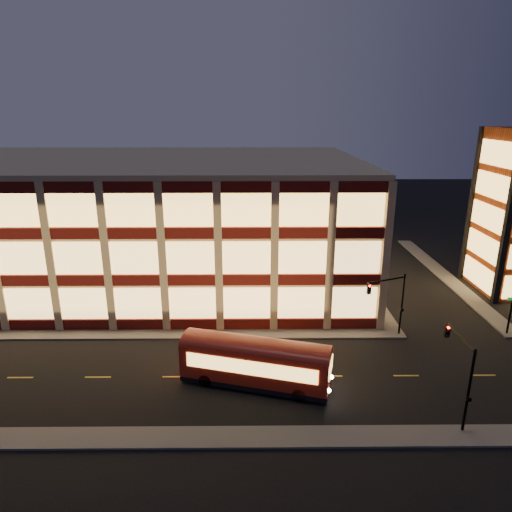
{
  "coord_description": "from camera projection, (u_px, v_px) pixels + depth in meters",
  "views": [
    {
      "loc": [
        10.0,
        -36.88,
        19.74
      ],
      "look_at": [
        10.4,
        8.0,
        5.36
      ],
      "focal_mm": 32.0,
      "sensor_mm": 36.0,
      "label": 1
    }
  ],
  "objects": [
    {
      "name": "ground",
      "position": [
        141.0,
        340.0,
        41.06
      ],
      "size": [
        200.0,
        200.0,
        0.0
      ],
      "primitive_type": "plane",
      "color": "black",
      "rests_on": "ground"
    },
    {
      "name": "sidewalk_office_south",
      "position": [
        111.0,
        334.0,
        41.96
      ],
      "size": [
        54.0,
        2.0,
        0.15
      ],
      "primitive_type": "cube",
      "color": "#514F4C",
      "rests_on": "ground"
    },
    {
      "name": "sidewalk_office_east",
      "position": [
        355.0,
        274.0,
        57.42
      ],
      "size": [
        2.0,
        30.0,
        0.15
      ],
      "primitive_type": "cube",
      "color": "#514F4C",
      "rests_on": "ground"
    },
    {
      "name": "sidewalk_tower_west",
      "position": [
        442.0,
        274.0,
        57.51
      ],
      "size": [
        2.0,
        30.0,
        0.15
      ],
      "primitive_type": "cube",
      "color": "#514F4C",
      "rests_on": "ground"
    },
    {
      "name": "sidewalk_near",
      "position": [
        94.0,
        438.0,
        28.65
      ],
      "size": [
        100.0,
        2.0,
        0.15
      ],
      "primitive_type": "cube",
      "color": "#514F4C",
      "rests_on": "ground"
    },
    {
      "name": "office_building",
      "position": [
        145.0,
        219.0,
        54.92
      ],
      "size": [
        50.45,
        30.45,
        14.5
      ],
      "color": "tan",
      "rests_on": "ground"
    },
    {
      "name": "traffic_signal_far",
      "position": [
        390.0,
        296.0,
        40.21
      ],
      "size": [
        3.79,
        1.87,
        6.0
      ],
      "color": "black",
      "rests_on": "ground"
    },
    {
      "name": "traffic_signal_near",
      "position": [
        461.0,
        363.0,
        29.49
      ],
      "size": [
        0.32,
        4.45,
        6.0
      ],
      "color": "black",
      "rests_on": "ground"
    },
    {
      "name": "trolley_bus",
      "position": [
        255.0,
        360.0,
        33.82
      ],
      "size": [
        11.4,
        5.63,
        3.75
      ],
      "rotation": [
        0.0,
        0.0,
        -0.27
      ],
      "color": "#9D1608",
      "rests_on": "ground"
    }
  ]
}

